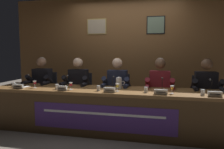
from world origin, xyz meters
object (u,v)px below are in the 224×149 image
Objects in this scene: chair_left at (81,96)px; document_stack_far_left at (23,87)px; microphone_far_left at (26,82)px; water_cup_left at (57,87)px; microphone_right at (162,87)px; chair_right at (159,100)px; panelist_left at (77,84)px; water_cup_right at (146,90)px; juice_glass_left at (71,85)px; water_cup_center at (98,88)px; chair_center at (119,98)px; nameplate_center at (109,90)px; panelist_center at (117,85)px; nameplate_right at (161,92)px; chair_far_left at (46,94)px; microphone_far_right at (211,89)px; juice_glass_far_left at (35,83)px; juice_glass_center at (117,86)px; nameplate_far_left at (18,86)px; chair_far_right at (204,102)px; panelist_far_right at (207,89)px; microphone_center at (113,85)px; conference_table at (110,103)px; water_cup_far_right at (203,93)px; nameplate_far_right at (215,94)px; panelist_far_left at (40,83)px; water_cup_far_left at (13,85)px; nameplate_left at (62,88)px; panelist_right at (160,87)px; microphone_left at (66,84)px; water_pitcher_central at (119,83)px.

document_stack_far_left is at bearing -138.84° from chair_left.
microphone_far_left is 2.54× the size of water_cup_left.
water_cup_left is at bearing -173.62° from microphone_right.
chair_right is at bearing 15.05° from microphone_far_left.
panelist_left reaches higher than microphone_right.
water_cup_right is 2.19m from document_stack_far_left.
juice_glass_left is 0.54× the size of document_stack_far_left.
document_stack_far_left is (-1.43, 0.06, -0.03)m from water_cup_center.
nameplate_center is (0.02, -0.88, 0.31)m from chair_center.
panelist_left is 0.78m from panelist_center.
water_cup_left is at bearing 176.88° from nameplate_right.
chair_far_left is at bearing 87.43° from microphone_far_left.
document_stack_far_left is (-3.15, -0.08, -0.07)m from microphone_far_right.
microphone_far_left is 2.41m from nameplate_right.
juice_glass_center is at bearing -0.22° from juice_glass_far_left.
nameplate_far_left is 1.85m from chair_center.
chair_far_right is 0.34m from panelist_far_right.
microphone_center is (0.80, -0.60, 0.35)m from chair_left.
nameplate_right is 0.16× the size of panelist_far_right.
conference_table is 19.53× the size of microphone_right.
chair_center reaches higher than water_cup_far_right.
nameplate_far_right is at bearing -10.28° from microphone_center.
water_cup_far_right is (2.97, -0.60, 0.03)m from panelist_far_left.
juice_glass_left is (1.12, -0.03, 0.05)m from water_cup_far_left.
water_cup_far_right is (2.06, -0.02, -0.05)m from juice_glass_left.
water_cup_center is at bearing -141.16° from chair_right.
chair_left is (0.78, 0.20, -0.28)m from panelist_far_left.
panelist_far_left is at bearing 162.10° from conference_table.
water_cup_center is 1.73m from microphone_far_right.
panelist_far_left reaches higher than chair_far_left.
chair_far_right is at bearing 78.12° from water_cup_far_right.
chair_right is at bearing 74.81° from water_cup_right.
nameplate_left is 0.16m from juice_glass_left.
conference_table is 0.96m from panelist_right.
microphone_left reaches higher than chair_right.
panelist_center reaches higher than nameplate_far_right.
chair_center is at bearing 157.37° from microphone_far_right.
microphone_center reaches higher than chair_left.
water_cup_right is at bearing -142.66° from chair_far_right.
chair_right is (2.13, 0.75, -0.36)m from juice_glass_far_left.
water_cup_center is at bearing -161.72° from panelist_far_right.
water_pitcher_central is (1.70, 0.15, 0.02)m from microphone_far_left.
juice_glass_left reaches higher than nameplate_right.
nameplate_center is 0.29m from microphone_center.
chair_center is 0.34m from panelist_center.
chair_left is at bearing 180.00° from chair_far_right.
nameplate_far_right is (2.33, -0.68, 0.04)m from panelist_left.
juice_glass_center is 0.87m from panelist_right.
panelist_far_right reaches higher than nameplate_far_right.
water_cup_far_left is 1.79m from microphone_center.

